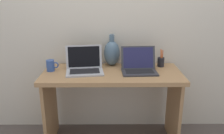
% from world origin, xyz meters
% --- Properties ---
extents(back_wall, '(4.40, 0.04, 2.40)m').
position_xyz_m(back_wall, '(0.00, 0.32, 1.20)').
color(back_wall, beige).
rests_on(back_wall, ground).
extents(desk, '(1.32, 0.55, 0.75)m').
position_xyz_m(desk, '(0.00, 0.00, 0.58)').
color(desk, '#AD7F51').
rests_on(desk, ground).
extents(laptop_left, '(0.38, 0.29, 0.24)m').
position_xyz_m(laptop_left, '(-0.26, 0.03, 0.82)').
color(laptop_left, '#B2B2B7').
rests_on(laptop_left, desk).
extents(laptop_right, '(0.34, 0.26, 0.23)m').
position_xyz_m(laptop_right, '(0.26, 0.02, 0.82)').
color(laptop_right, '#333338').
rests_on(laptop_right, desk).
extents(green_vase, '(0.16, 0.16, 0.32)m').
position_xyz_m(green_vase, '(0.00, 0.22, 0.89)').
color(green_vase, slate).
rests_on(green_vase, desk).
extents(coffee_mug, '(0.12, 0.08, 0.11)m').
position_xyz_m(coffee_mug, '(-0.59, 0.04, 0.81)').
color(coffee_mug, '#335199').
rests_on(coffee_mug, desk).
extents(pen_cup, '(0.07, 0.07, 0.19)m').
position_xyz_m(pen_cup, '(0.50, 0.17, 0.81)').
color(pen_cup, black).
rests_on(pen_cup, desk).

